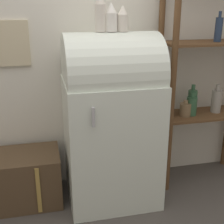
# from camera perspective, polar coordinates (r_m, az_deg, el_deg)

# --- Properties ---
(ground_plane) EXTENTS (12.00, 12.00, 0.00)m
(ground_plane) POSITION_cam_1_polar(r_m,az_deg,el_deg) (2.57, 1.08, -17.62)
(ground_plane) COLOR #4C4742
(wall_back) EXTENTS (7.00, 0.09, 2.70)m
(wall_back) POSITION_cam_1_polar(r_m,az_deg,el_deg) (2.62, -1.96, 15.06)
(wall_back) COLOR silver
(wall_back) RESTS_ON ground_plane
(refrigerator) EXTENTS (0.71, 0.66, 1.35)m
(refrigerator) POSITION_cam_1_polar(r_m,az_deg,el_deg) (2.44, -0.16, -1.04)
(refrigerator) COLOR silver
(refrigerator) RESTS_ON ground_plane
(suitcase_trunk) EXTENTS (0.79, 0.42, 0.42)m
(suitcase_trunk) POSITION_cam_1_polar(r_m,az_deg,el_deg) (2.67, -18.04, -11.69)
(suitcase_trunk) COLOR brown
(suitcase_trunk) RESTS_ON ground_plane
(shelf_unit) EXTENTS (0.79, 0.35, 1.87)m
(shelf_unit) POSITION_cam_1_polar(r_m,az_deg,el_deg) (2.76, 16.91, 7.67)
(shelf_unit) COLOR brown
(shelf_unit) RESTS_ON ground_plane
(vase_left) EXTENTS (0.08, 0.08, 0.29)m
(vase_left) POSITION_cam_1_polar(r_m,az_deg,el_deg) (2.27, -2.15, 17.80)
(vase_left) COLOR silver
(vase_left) RESTS_ON refrigerator
(vase_center) EXTENTS (0.09, 0.09, 0.20)m
(vase_center) POSITION_cam_1_polar(r_m,az_deg,el_deg) (2.28, -0.09, 16.78)
(vase_center) COLOR white
(vase_center) RESTS_ON refrigerator
(vase_right) EXTENTS (0.08, 0.08, 0.18)m
(vase_right) POSITION_cam_1_polar(r_m,az_deg,el_deg) (2.30, 1.98, 16.59)
(vase_right) COLOR silver
(vase_right) RESTS_ON refrigerator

